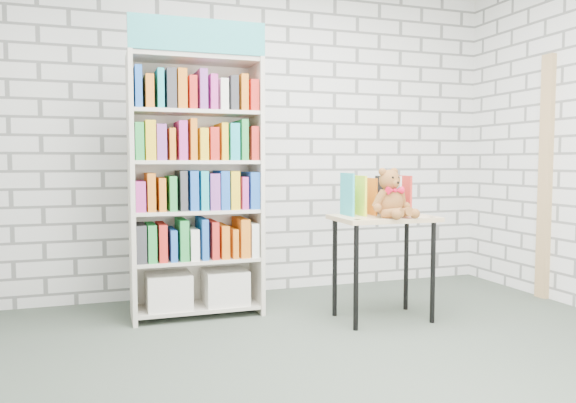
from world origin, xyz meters
name	(u,v)px	position (x,y,z in m)	size (l,w,h in m)	color
ground	(360,364)	(0.00, 0.00, 0.00)	(4.50, 4.50, 0.00)	#3D483C
room_shell	(362,56)	(0.00, 0.00, 1.78)	(4.52, 4.02, 2.81)	silver
bookshelf	(196,185)	(-0.73, 1.36, 1.01)	(0.99, 0.38, 2.21)	beige
display_table	(383,231)	(0.58, 0.80, 0.67)	(0.74, 0.52, 0.78)	tan
table_books	(377,195)	(0.58, 0.91, 0.94)	(0.51, 0.24, 0.30)	#2BB2BD
teddy_bear	(391,198)	(0.58, 0.69, 0.93)	(0.33, 0.32, 0.36)	brown
door_trim	(545,178)	(2.23, 0.95, 1.05)	(0.05, 0.12, 2.10)	tan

